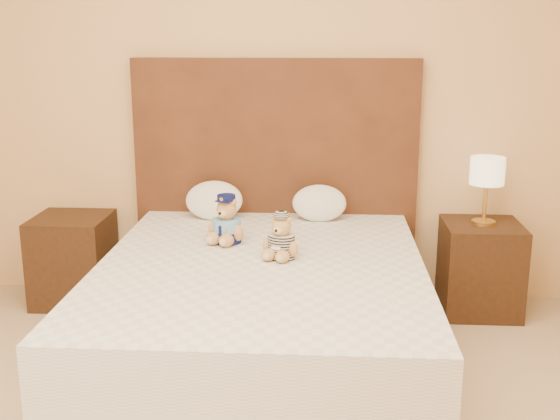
% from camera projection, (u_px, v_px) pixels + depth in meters
% --- Properties ---
extents(bed, '(1.60, 2.00, 0.55)m').
position_uv_depth(bed, '(261.00, 315.00, 3.52)').
color(bed, white).
rests_on(bed, ground).
extents(headboard, '(1.75, 0.08, 1.50)m').
position_uv_depth(headboard, '(275.00, 181.00, 4.38)').
color(headboard, '#512B18').
rests_on(headboard, ground).
extents(nightstand_left, '(0.45, 0.45, 0.55)m').
position_uv_depth(nightstand_left, '(73.00, 259.00, 4.37)').
color(nightstand_left, '#3A1E12').
rests_on(nightstand_left, ground).
extents(nightstand_right, '(0.45, 0.45, 0.55)m').
position_uv_depth(nightstand_right, '(480.00, 268.00, 4.21)').
color(nightstand_right, '#3A1E12').
rests_on(nightstand_right, ground).
extents(lamp, '(0.20, 0.20, 0.40)m').
position_uv_depth(lamp, '(487.00, 174.00, 4.07)').
color(lamp, gold).
rests_on(lamp, nightstand_right).
extents(teddy_police, '(0.29, 0.29, 0.26)m').
position_uv_depth(teddy_police, '(227.00, 219.00, 3.75)').
color(teddy_police, '#BF884A').
rests_on(teddy_police, bed).
extents(teddy_prisoner, '(0.26, 0.25, 0.23)m').
position_uv_depth(teddy_prisoner, '(281.00, 236.00, 3.49)').
color(teddy_prisoner, '#BF884A').
rests_on(teddy_prisoner, bed).
extents(pillow_left, '(0.35, 0.22, 0.25)m').
position_uv_depth(pillow_left, '(214.00, 198.00, 4.25)').
color(pillow_left, white).
rests_on(pillow_left, bed).
extents(pillow_right, '(0.32, 0.21, 0.23)m').
position_uv_depth(pillow_right, '(319.00, 201.00, 4.21)').
color(pillow_right, white).
rests_on(pillow_right, bed).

